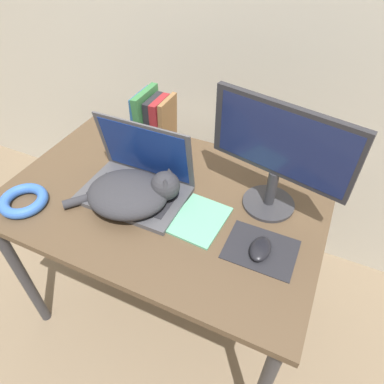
{
  "coord_description": "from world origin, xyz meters",
  "views": [
    {
      "loc": [
        0.48,
        -0.4,
        1.62
      ],
      "look_at": [
        0.13,
        0.35,
        0.86
      ],
      "focal_mm": 32.0,
      "sensor_mm": 36.0,
      "label": 1
    }
  ],
  "objects_px": {
    "cat": "(132,193)",
    "cable_coil": "(23,201)",
    "computer_mouse": "(260,249)",
    "laptop": "(137,181)",
    "notepad": "(200,220)",
    "book_row": "(154,122)",
    "external_monitor": "(279,153)"
  },
  "relations": [
    {
      "from": "cat",
      "to": "external_monitor",
      "type": "distance_m",
      "value": 0.51
    },
    {
      "from": "laptop",
      "to": "book_row",
      "type": "height_order",
      "value": "laptop"
    },
    {
      "from": "laptop",
      "to": "book_row",
      "type": "xyz_separation_m",
      "value": [
        -0.08,
        0.28,
        0.07
      ]
    },
    {
      "from": "laptop",
      "to": "cable_coil",
      "type": "height_order",
      "value": "laptop"
    },
    {
      "from": "cable_coil",
      "to": "notepad",
      "type": "xyz_separation_m",
      "value": [
        0.6,
        0.19,
        -0.01
      ]
    },
    {
      "from": "computer_mouse",
      "to": "cat",
      "type": "bearing_deg",
      "value": 177.61
    },
    {
      "from": "book_row",
      "to": "cat",
      "type": "bearing_deg",
      "value": -73.14
    },
    {
      "from": "external_monitor",
      "to": "notepad",
      "type": "bearing_deg",
      "value": -137.79
    },
    {
      "from": "cable_coil",
      "to": "book_row",
      "type": "bearing_deg",
      "value": 64.43
    },
    {
      "from": "computer_mouse",
      "to": "cable_coil",
      "type": "xyz_separation_m",
      "value": [
        -0.82,
        -0.15,
        0.0
      ]
    },
    {
      "from": "external_monitor",
      "to": "cat",
      "type": "bearing_deg",
      "value": -155.68
    },
    {
      "from": "external_monitor",
      "to": "book_row",
      "type": "relative_size",
      "value": 1.9
    },
    {
      "from": "computer_mouse",
      "to": "notepad",
      "type": "relative_size",
      "value": 0.47
    },
    {
      "from": "computer_mouse",
      "to": "notepad",
      "type": "height_order",
      "value": "computer_mouse"
    },
    {
      "from": "cat",
      "to": "cable_coil",
      "type": "relative_size",
      "value": 2.24
    },
    {
      "from": "external_monitor",
      "to": "cable_coil",
      "type": "relative_size",
      "value": 2.77
    },
    {
      "from": "laptop",
      "to": "cat",
      "type": "xyz_separation_m",
      "value": [
        0.02,
        -0.06,
        0.0
      ]
    },
    {
      "from": "laptop",
      "to": "external_monitor",
      "type": "bearing_deg",
      "value": 16.14
    },
    {
      "from": "cable_coil",
      "to": "notepad",
      "type": "bearing_deg",
      "value": 17.61
    },
    {
      "from": "book_row",
      "to": "computer_mouse",
      "type": "bearing_deg",
      "value": -32.67
    },
    {
      "from": "laptop",
      "to": "external_monitor",
      "type": "distance_m",
      "value": 0.51
    },
    {
      "from": "cat",
      "to": "external_monitor",
      "type": "relative_size",
      "value": 0.81
    },
    {
      "from": "computer_mouse",
      "to": "cable_coil",
      "type": "distance_m",
      "value": 0.83
    },
    {
      "from": "book_row",
      "to": "cable_coil",
      "type": "height_order",
      "value": "book_row"
    },
    {
      "from": "computer_mouse",
      "to": "book_row",
      "type": "relative_size",
      "value": 0.41
    },
    {
      "from": "laptop",
      "to": "computer_mouse",
      "type": "distance_m",
      "value": 0.5
    },
    {
      "from": "notepad",
      "to": "external_monitor",
      "type": "bearing_deg",
      "value": 42.21
    },
    {
      "from": "book_row",
      "to": "external_monitor",
      "type": "bearing_deg",
      "value": -15.72
    },
    {
      "from": "cable_coil",
      "to": "cat",
      "type": "bearing_deg",
      "value": 25.2
    },
    {
      "from": "laptop",
      "to": "cat",
      "type": "relative_size",
      "value": 1.0
    },
    {
      "from": "cable_coil",
      "to": "computer_mouse",
      "type": "bearing_deg",
      "value": 10.08
    },
    {
      "from": "book_row",
      "to": "notepad",
      "type": "height_order",
      "value": "book_row"
    }
  ]
}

